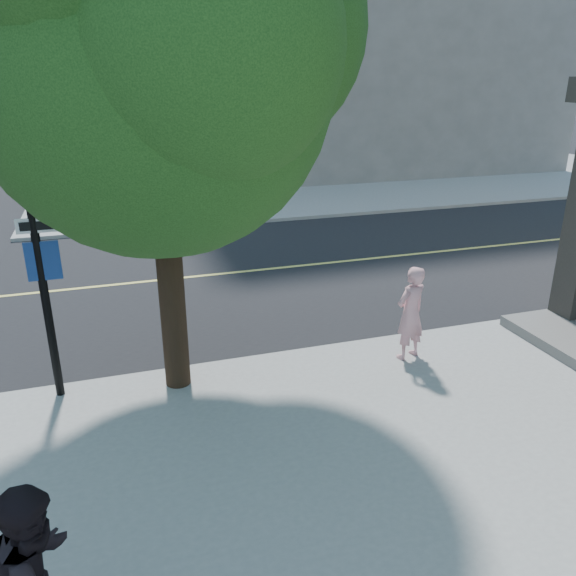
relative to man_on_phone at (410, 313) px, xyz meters
name	(u,v)px	position (x,y,z in m)	size (l,w,h in m)	color
ground	(5,399)	(-6.14, 0.81, -0.90)	(140.00, 140.00, 0.00)	black
road_ew	(34,293)	(-6.14, 5.31, -0.89)	(140.00, 9.00, 0.01)	black
sidewalk_ne	(326,160)	(7.36, 22.31, -0.84)	(29.00, 25.00, 0.12)	gray
filler_ne	(335,21)	(7.86, 22.81, 6.22)	(18.00, 16.00, 14.00)	slate
man_on_phone	(410,313)	(0.00, 0.00, 0.00)	(0.57, 0.37, 1.55)	pink
street_tree	(162,30)	(-3.55, 0.32, 4.05)	(5.63, 5.12, 7.48)	black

